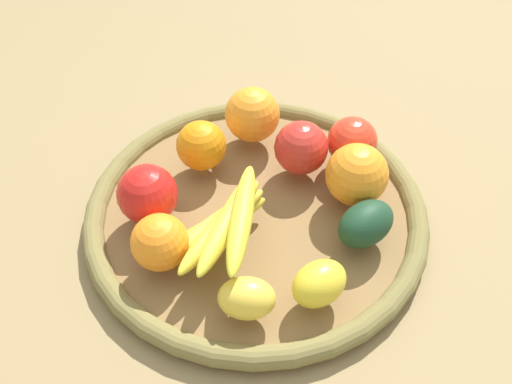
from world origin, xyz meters
The scene contains 13 objects.
ground_plane centered at (0.00, 0.00, 0.00)m, with size 2.40×2.40×0.00m, color olive.
basket centered at (0.00, 0.00, 0.01)m, with size 0.46×0.46×0.03m.
apple_2 centered at (-0.13, -0.05, 0.07)m, with size 0.08×0.08×0.08m, color red.
apple_1 centered at (0.05, 0.08, 0.07)m, with size 0.07×0.07×0.07m, color red.
lemon_0 centered at (0.02, -0.16, 0.06)m, with size 0.06×0.05×0.05m, color yellow.
orange_0 centered at (-0.03, 0.13, 0.07)m, with size 0.08×0.08×0.08m, color orange.
orange_3 centered at (-0.09, -0.12, 0.07)m, with size 0.07×0.07×0.07m, color orange.
avocado centered at (0.14, -0.03, 0.06)m, with size 0.08×0.05×0.05m, color #1A3B24.
banana_bunch centered at (-0.03, -0.08, 0.07)m, with size 0.13×0.17×0.07m.
orange_1 centered at (-0.09, 0.06, 0.07)m, with size 0.07×0.07×0.07m, color orange.
orange_2 centered at (0.13, 0.04, 0.07)m, with size 0.08×0.08×0.08m, color orange.
apple_0 centered at (0.11, 0.11, 0.07)m, with size 0.07×0.07×0.07m, color red.
lemon_1 centered at (0.10, -0.13, 0.06)m, with size 0.07×0.05×0.05m, color yellow.
Camera 1 is at (0.10, -0.48, 0.57)m, focal length 38.19 mm.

